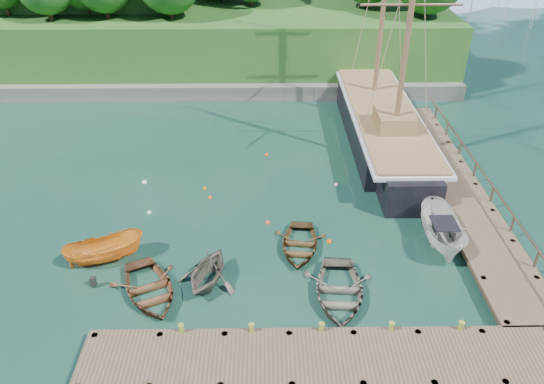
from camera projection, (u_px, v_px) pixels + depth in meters
The scene contains 24 objects.
ground at pixel (273, 265), 27.40m from camera, with size 160.00×160.00×0.00m, color #123729.
dock_near at pixel (324, 359), 21.68m from camera, with size 20.00×3.20×1.10m.
dock_east at pixel (454, 186), 33.23m from camera, with size 3.20×24.00×1.10m.
bollard_0 at pixel (183, 342), 23.03m from camera, with size 0.26×0.26×0.45m, color olive.
bollard_1 at pixel (252, 341), 23.06m from camera, with size 0.26×0.26×0.45m, color olive.
bollard_2 at pixel (321, 341), 23.09m from camera, with size 0.26×0.26×0.45m, color olive.
bollard_3 at pixel (389, 340), 23.13m from camera, with size 0.26×0.26×0.45m, color olive.
bollard_4 at pixel (457, 339), 23.16m from camera, with size 0.26×0.26×0.45m, color olive.
rowboat_0 at pixel (150, 295), 25.52m from camera, with size 3.28×4.59×0.95m, color brown.
rowboat_1 at pixel (208, 283), 26.25m from camera, with size 3.03×3.51×1.85m, color #5C544A.
rowboat_2 at pixel (299, 249), 28.51m from camera, with size 2.91×4.08×0.85m, color #51391C.
rowboat_3 at pixel (338, 298), 25.36m from camera, with size 3.45×4.83×1.00m, color #625C50.
motorboat_orange at pixel (107, 261), 27.72m from camera, with size 1.55×4.12×1.59m, color orange.
cabin_boat_white at pixel (440, 244), 28.89m from camera, with size 1.92×5.10×1.97m, color silver.
schooner at pixel (382, 127), 39.09m from camera, with size 4.85×26.67×19.43m.
mooring_buoy_0 at pixel (149, 213), 31.49m from camera, with size 0.29×0.29×0.29m, color silver.
mooring_buoy_1 at pixel (210, 198), 32.87m from camera, with size 0.28×0.28×0.28m, color #DC5417.
mooring_buoy_2 at pixel (268, 223), 30.61m from camera, with size 0.29×0.29×0.29m, color #E04C17.
mooring_buoy_3 at pixel (336, 185), 34.19m from camera, with size 0.28×0.28×0.28m, color silver.
mooring_buoy_4 at pixel (205, 189), 33.79m from camera, with size 0.27×0.27×0.27m, color #DA6206.
mooring_buoy_5 at pixel (267, 155), 37.68m from camera, with size 0.28×0.28×0.28m, color #E44C0D.
mooring_buoy_6 at pixel (145, 183), 34.44m from camera, with size 0.33×0.33×0.33m, color white.
mooring_buoy_7 at pixel (329, 242), 29.08m from camera, with size 0.29×0.29×0.29m, color #E34D00.
headland at pixel (134, 11), 50.91m from camera, with size 51.00×19.31×12.90m.
Camera 1 is at (-0.34, -21.21, 17.74)m, focal length 35.00 mm.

